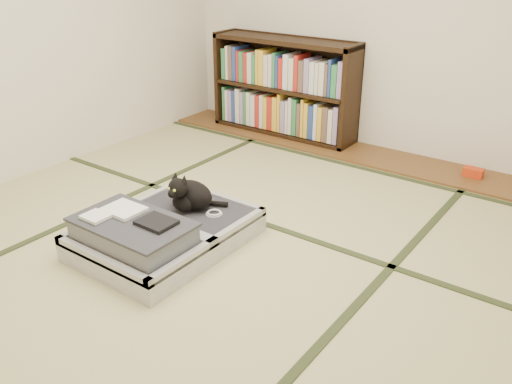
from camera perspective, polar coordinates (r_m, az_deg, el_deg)
The scene contains 10 objects.
floor at distance 3.45m, azimuth -4.12°, elevation -5.55°, with size 4.50×4.50×0.00m, color #CCC188.
wood_strip at distance 4.99m, azimuth 10.78°, elevation 4.06°, with size 4.00×0.50×0.02m, color brown.
red_item at distance 4.70m, azimuth 21.90°, elevation 1.94°, with size 0.15×0.09×0.07m, color red.
room_shell at distance 2.99m, azimuth -5.01°, elevation 19.41°, with size 4.50×4.50×4.50m.
tatami_borders at distance 3.79m, azimuth 0.67°, elevation -2.46°, with size 4.00×4.50×0.01m.
bookcase at distance 5.32m, azimuth 2.94°, elevation 10.74°, with size 1.47×0.34×0.95m.
suitcase at distance 3.40m, azimuth -10.01°, elevation -4.27°, with size 0.79×1.05×0.31m.
cat at distance 3.52m, azimuth -7.07°, elevation -0.28°, with size 0.35×0.35×0.28m.
cable_coil at distance 3.48m, azimuth -4.44°, elevation -2.25°, with size 0.11×0.11×0.03m.
hanger at distance 3.86m, azimuth -10.18°, elevation -2.27°, with size 0.40×0.21×0.01m.
Camera 1 is at (1.95, -2.26, 1.74)m, focal length 38.00 mm.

